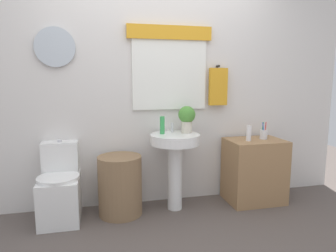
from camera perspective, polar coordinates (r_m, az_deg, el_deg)
The scene contains 10 objects.
back_wall at distance 3.21m, azimuth -2.80°, elevation 8.41°, with size 4.40×0.18×2.60m.
toilet at distance 3.09m, azimuth -19.85°, elevation -11.34°, with size 0.38×0.51×0.75m.
laundry_hamper at distance 3.04m, azimuth -9.11°, elevation -11.11°, with size 0.43×0.43×0.59m, color #846647.
pedestal_sink at distance 3.04m, azimuth 1.33°, elevation -5.29°, with size 0.50×0.50×0.79m.
faucet at distance 3.11m, azimuth 0.80°, elevation -0.28°, with size 0.03×0.03×0.10m, color silver.
wooden_cabinet at distance 3.43m, azimuth 16.10°, elevation -8.16°, with size 0.60×0.44×0.69m, color #9E754C.
soap_bottle at distance 3.01m, azimuth -1.10°, elevation 0.16°, with size 0.05×0.05×0.18m, color green.
potted_plant at distance 3.07m, azimuth 3.61°, elevation 1.69°, with size 0.18×0.18×0.28m.
lotion_bottle at distance 3.25m, azimuth 15.15°, elevation -1.34°, with size 0.05×0.05×0.16m, color white.
toothbrush_cup at distance 3.41m, azimuth 17.75°, elevation -1.48°, with size 0.08×0.08×0.19m.
Camera 1 is at (-0.57, -2.01, 1.33)m, focal length 31.96 mm.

